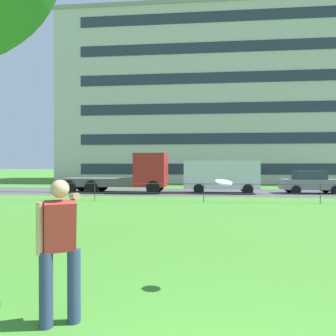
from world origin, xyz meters
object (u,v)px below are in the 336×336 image
Objects in this scene: panel_van_far_right at (221,175)px; apartment_building_background at (225,105)px; frisbee at (224,182)px; flatbed_truck_right at (131,175)px; person_thrower at (60,246)px; car_grey_left at (311,182)px.

apartment_building_background is (1.76, 18.03, 8.17)m from panel_van_far_right.
frisbee is at bearing -94.80° from apartment_building_background.
frisbee is 35.94m from apartment_building_background.
apartment_building_background is (2.94, 34.96, 7.78)m from frisbee.
frisbee is at bearing -72.92° from flatbed_truck_right.
frisbee is 16.98m from panel_van_far_right.
panel_van_far_right is 0.13× the size of apartment_building_background.
apartment_building_background is at bearing 82.16° from person_thrower.
apartment_building_background is at bearing 66.07° from flatbed_truck_right.
panel_van_far_right is 19.87m from apartment_building_background.
person_thrower is 4.80× the size of frisbee.
frisbee is (2.07, 1.38, 0.71)m from person_thrower.
panel_van_far_right reaches higher than frisbee.
flatbed_truck_right reaches higher than person_thrower.
person_thrower is 0.35× the size of panel_van_far_right.
apartment_building_background is at bearing 85.20° from frisbee.
flatbed_truck_right is 1.45× the size of panel_van_far_right.
person_thrower is 0.44× the size of car_grey_left.
person_thrower is 37.66m from apartment_building_background.
apartment_building_background reaches higher than flatbed_truck_right.
person_thrower reaches higher than frisbee.
car_grey_left is (12.33, 0.39, -0.44)m from flatbed_truck_right.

